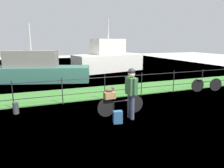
{
  "coord_description": "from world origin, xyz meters",
  "views": [
    {
      "loc": [
        -2.85,
        -5.86,
        2.55
      ],
      "look_at": [
        -0.03,
        1.39,
        0.9
      ],
      "focal_mm": 33.17,
      "sensor_mm": 36.0,
      "label": 1
    }
  ],
  "objects_px": {
    "terrier_dog": "(110,90)",
    "bicycle_parked": "(206,85)",
    "backpack_on_paving": "(118,117)",
    "moored_boat_mid": "(32,70)",
    "moored_boat_near": "(108,59)",
    "wooden_crate": "(110,95)",
    "mooring_bollard": "(16,108)",
    "bicycle_main": "(120,105)",
    "cyclist_person": "(131,89)"
  },
  "relations": [
    {
      "from": "bicycle_main",
      "to": "cyclist_person",
      "type": "distance_m",
      "value": 0.82
    },
    {
      "from": "mooring_bollard",
      "to": "bicycle_parked",
      "type": "bearing_deg",
      "value": 0.67
    },
    {
      "from": "wooden_crate",
      "to": "mooring_bollard",
      "type": "distance_m",
      "value": 3.37
    },
    {
      "from": "wooden_crate",
      "to": "bicycle_parked",
      "type": "xyz_separation_m",
      "value": [
        5.81,
        1.52,
        -0.39
      ]
    },
    {
      "from": "terrier_dog",
      "to": "mooring_bollard",
      "type": "distance_m",
      "value": 3.42
    },
    {
      "from": "backpack_on_paving",
      "to": "moored_boat_mid",
      "type": "distance_m",
      "value": 8.44
    },
    {
      "from": "terrier_dog",
      "to": "bicycle_parked",
      "type": "bearing_deg",
      "value": 14.73
    },
    {
      "from": "terrier_dog",
      "to": "moored_boat_mid",
      "type": "bearing_deg",
      "value": 107.86
    },
    {
      "from": "bicycle_main",
      "to": "cyclist_person",
      "type": "height_order",
      "value": "cyclist_person"
    },
    {
      "from": "bicycle_main",
      "to": "terrier_dog",
      "type": "relative_size",
      "value": 5.45
    },
    {
      "from": "bicycle_parked",
      "to": "moored_boat_near",
      "type": "bearing_deg",
      "value": 104.47
    },
    {
      "from": "bicycle_main",
      "to": "bicycle_parked",
      "type": "distance_m",
      "value": 5.61
    },
    {
      "from": "terrier_dog",
      "to": "moored_boat_near",
      "type": "bearing_deg",
      "value": 70.19
    },
    {
      "from": "cyclist_person",
      "to": "moored_boat_near",
      "type": "bearing_deg",
      "value": 73.77
    },
    {
      "from": "terrier_dog",
      "to": "mooring_bollard",
      "type": "xyz_separation_m",
      "value": [
        -3.03,
        1.42,
        -0.72
      ]
    },
    {
      "from": "terrier_dog",
      "to": "cyclist_person",
      "type": "xyz_separation_m",
      "value": [
        0.57,
        -0.44,
        0.08
      ]
    },
    {
      "from": "moored_boat_near",
      "to": "wooden_crate",
      "type": "bearing_deg",
      "value": -109.94
    },
    {
      "from": "bicycle_main",
      "to": "wooden_crate",
      "type": "bearing_deg",
      "value": -178.58
    },
    {
      "from": "cyclist_person",
      "to": "backpack_on_paving",
      "type": "xyz_separation_m",
      "value": [
        -0.57,
        -0.24,
        -0.8
      ]
    },
    {
      "from": "backpack_on_paving",
      "to": "mooring_bollard",
      "type": "relative_size",
      "value": 0.97
    },
    {
      "from": "mooring_bollard",
      "to": "moored_boat_near",
      "type": "bearing_deg",
      "value": 52.3
    },
    {
      "from": "wooden_crate",
      "to": "cyclist_person",
      "type": "xyz_separation_m",
      "value": [
        0.59,
        -0.44,
        0.26
      ]
    },
    {
      "from": "backpack_on_paving",
      "to": "moored_boat_mid",
      "type": "relative_size",
      "value": 0.06
    },
    {
      "from": "backpack_on_paving",
      "to": "moored_boat_near",
      "type": "height_order",
      "value": "moored_boat_near"
    },
    {
      "from": "bicycle_main",
      "to": "moored_boat_mid",
      "type": "bearing_deg",
      "value": 110.53
    },
    {
      "from": "moored_boat_near",
      "to": "moored_boat_mid",
      "type": "distance_m",
      "value": 6.53
    },
    {
      "from": "bicycle_main",
      "to": "mooring_bollard",
      "type": "height_order",
      "value": "bicycle_main"
    },
    {
      "from": "bicycle_main",
      "to": "moored_boat_mid",
      "type": "xyz_separation_m",
      "value": [
        -2.77,
        7.39,
        0.38
      ]
    },
    {
      "from": "wooden_crate",
      "to": "bicycle_main",
      "type": "bearing_deg",
      "value": 1.42
    },
    {
      "from": "wooden_crate",
      "to": "backpack_on_paving",
      "type": "xyz_separation_m",
      "value": [
        0.02,
        -0.67,
        -0.54
      ]
    },
    {
      "from": "mooring_bollard",
      "to": "moored_boat_mid",
      "type": "height_order",
      "value": "moored_boat_mid"
    },
    {
      "from": "bicycle_main",
      "to": "moored_boat_near",
      "type": "height_order",
      "value": "moored_boat_near"
    },
    {
      "from": "bicycle_parked",
      "to": "moored_boat_mid",
      "type": "relative_size",
      "value": 0.23
    },
    {
      "from": "backpack_on_paving",
      "to": "mooring_bollard",
      "type": "xyz_separation_m",
      "value": [
        -3.03,
        2.09,
        0.01
      ]
    },
    {
      "from": "terrier_dog",
      "to": "bicycle_parked",
      "type": "relative_size",
      "value": 0.19
    },
    {
      "from": "terrier_dog",
      "to": "mooring_bollard",
      "type": "height_order",
      "value": "terrier_dog"
    },
    {
      "from": "wooden_crate",
      "to": "backpack_on_paving",
      "type": "distance_m",
      "value": 0.86
    },
    {
      "from": "bicycle_main",
      "to": "mooring_bollard",
      "type": "distance_m",
      "value": 3.69
    },
    {
      "from": "moored_boat_mid",
      "to": "moored_boat_near",
      "type": "bearing_deg",
      "value": 23.43
    },
    {
      "from": "cyclist_person",
      "to": "wooden_crate",
      "type": "bearing_deg",
      "value": 143.58
    },
    {
      "from": "wooden_crate",
      "to": "moored_boat_near",
      "type": "height_order",
      "value": "moored_boat_near"
    },
    {
      "from": "terrier_dog",
      "to": "moored_boat_mid",
      "type": "distance_m",
      "value": 7.78
    },
    {
      "from": "moored_boat_near",
      "to": "mooring_bollard",
      "type": "bearing_deg",
      "value": -127.7
    },
    {
      "from": "terrier_dog",
      "to": "bicycle_main",
      "type": "bearing_deg",
      "value": 1.42
    },
    {
      "from": "mooring_bollard",
      "to": "moored_boat_mid",
      "type": "xyz_separation_m",
      "value": [
        0.64,
        5.99,
        0.5
      ]
    },
    {
      "from": "backpack_on_paving",
      "to": "moored_boat_near",
      "type": "xyz_separation_m",
      "value": [
        3.61,
        10.67,
        0.79
      ]
    },
    {
      "from": "mooring_bollard",
      "to": "moored_boat_near",
      "type": "relative_size",
      "value": 0.07
    },
    {
      "from": "wooden_crate",
      "to": "moored_boat_mid",
      "type": "bearing_deg",
      "value": 107.69
    },
    {
      "from": "backpack_on_paving",
      "to": "wooden_crate",
      "type": "bearing_deg",
      "value": 100.92
    },
    {
      "from": "bicycle_main",
      "to": "bicycle_parked",
      "type": "xyz_separation_m",
      "value": [
        5.41,
        1.51,
        0.01
      ]
    }
  ]
}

